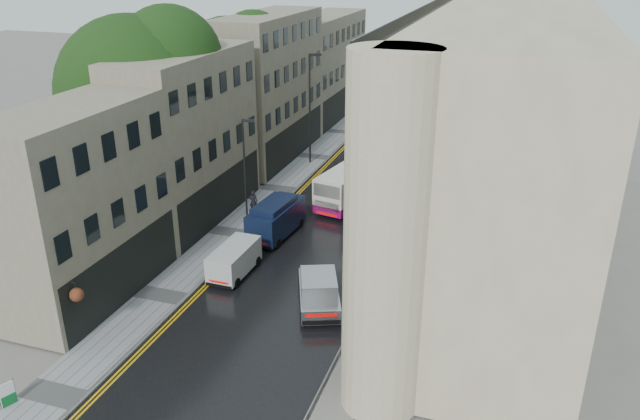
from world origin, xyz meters
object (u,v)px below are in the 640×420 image
Objects in this scene: silver_hatchback at (302,307)px; estate_sign at (7,394)px; tree_near at (137,117)px; lamp_post_far at (310,110)px; tree_far at (230,88)px; cream_bus at (329,188)px; navy_van at (251,225)px; white_van at (211,269)px; lamp_post_near at (245,175)px; white_lorry at (410,148)px; pedestrian at (253,202)px.

silver_hatchback is 13.13m from estate_sign.
tree_near reaches higher than lamp_post_far.
cream_bus is at bearing -34.11° from tree_far.
navy_van is at bearing -11.15° from tree_near.
lamp_post_far is at bearing 100.75° from navy_van.
tree_near is 13.33× the size of estate_sign.
tree_near is at bearing 141.92° from white_van.
lamp_post_near reaches higher than cream_bus.
pedestrian is (-8.45, -12.21, -1.06)m from white_lorry.
navy_van is (8.51, -1.68, -5.69)m from tree_near.
navy_van is (-6.69, -16.51, -0.73)m from white_lorry.
lamp_post_near is at bearing -118.06° from white_lorry.
lamp_post_near is (-7.94, -14.37, 1.71)m from white_lorry.
pedestrian is at bearing 110.10° from estate_sign.
lamp_post_far is (-1.66, 15.86, 3.40)m from navy_van.
navy_van is (0.04, 5.25, 0.37)m from white_van.
tree_far is at bearing -172.10° from white_lorry.
white_van is 9.71m from pedestrian.
lamp_post_far reaches higher than navy_van.
white_lorry reaches higher than silver_hatchback.
navy_van is 0.53× the size of lamp_post_far.
tree_near is at bearing -134.83° from white_lorry.
tree_far is 1.75× the size of lamp_post_near.
silver_hatchback is (-0.67, -23.86, -1.13)m from white_lorry.
cream_bus is (10.93, -7.40, -4.87)m from tree_far.
tree_near reaches higher than silver_hatchback.
white_van is 21.51m from lamp_post_far.
silver_hatchback is 14.01m from pedestrian.
lamp_post_far is 32.96m from estate_sign.
tree_far is 22.19m from white_van.
tree_far is 1.67× the size of white_lorry.
tree_far is at bearing 157.04° from cream_bus.
tree_far is at bearing 101.33° from silver_hatchback.
silver_hatchback is at bearing -17.82° from white_van.
lamp_post_near is (-1.25, 2.14, 2.44)m from navy_van.
tree_near is at bearing 130.05° from estate_sign.
cream_bus is at bearing -112.39° from white_lorry.
tree_far is at bearing 113.51° from white_van.
silver_hatchback is at bearing -45.88° from navy_van.
tree_far is 14.56m from lamp_post_near.
tree_near is 15.92m from lamp_post_far.
navy_van is (-6.02, 7.35, 0.40)m from silver_hatchback.
cream_bus is 2.20× the size of silver_hatchback.
navy_van is 3.02× the size of pedestrian.
navy_van is at bearing -108.87° from lamp_post_far.
tree_far is 6.84m from lamp_post_far.
pedestrian is 0.22× the size of lamp_post_near.
lamp_post_far reaches higher than white_van.
lamp_post_near reaches higher than pedestrian.
estate_sign is at bearing -73.59° from tree_near.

